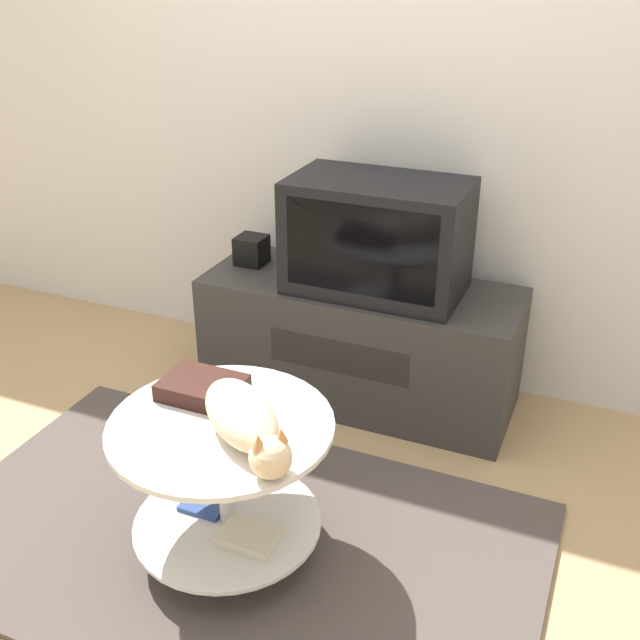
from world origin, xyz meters
TOP-DOWN VIEW (x-y plane):
  - ground_plane at (0.00, 0.00)m, footprint 12.00×12.00m
  - wall_back at (0.00, 1.30)m, footprint 8.00×0.05m
  - rug at (0.00, 0.00)m, footprint 1.93×1.16m
  - tv_stand at (0.07, 0.98)m, footprint 1.26×0.48m
  - tv at (0.13, 0.96)m, footprint 0.66×0.39m
  - speaker at (-0.43, 1.01)m, footprint 0.12×0.12m
  - coffee_table at (0.02, -0.05)m, footprint 0.65×0.65m
  - dvd_box at (-0.10, 0.06)m, footprint 0.24×0.18m
  - cat at (0.12, -0.08)m, footprint 0.46×0.40m

SIDE VIEW (x-z plane):
  - ground_plane at x=0.00m, z-range 0.00..0.00m
  - rug at x=0.00m, z-range 0.00..0.02m
  - tv_stand at x=0.07m, z-range 0.00..0.51m
  - coffee_table at x=0.02m, z-range 0.07..0.55m
  - dvd_box at x=-0.10m, z-range 0.49..0.55m
  - cat at x=0.12m, z-range 0.49..0.62m
  - speaker at x=-0.43m, z-range 0.51..0.63m
  - tv at x=0.13m, z-range 0.51..0.94m
  - wall_back at x=0.00m, z-range 0.00..2.60m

